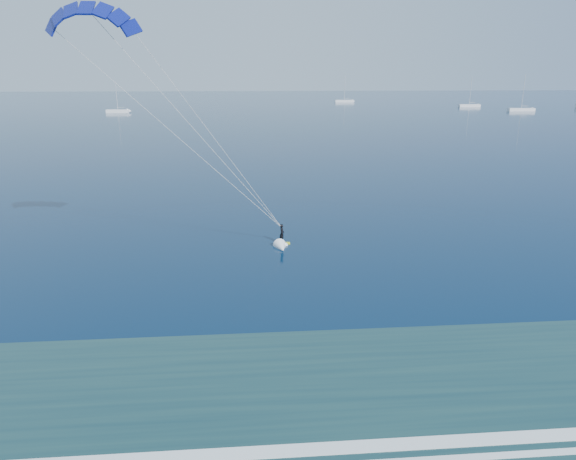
{
  "coord_description": "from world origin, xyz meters",
  "views": [
    {
      "loc": [
        -1.16,
        -6.76,
        13.86
      ],
      "look_at": [
        1.66,
        27.34,
        3.45
      ],
      "focal_mm": 32.0,
      "sensor_mm": 36.0,
      "label": 1
    }
  ],
  "objects_px": {
    "kitesurfer_rig": "(198,134)",
    "sailboat_3": "(469,105)",
    "sailboat_2": "(344,101)",
    "sailboat_4": "(521,109)",
    "sailboat_1": "(118,111)"
  },
  "relations": [
    {
      "from": "sailboat_4",
      "to": "sailboat_2",
      "type": "bearing_deg",
      "value": 128.28
    },
    {
      "from": "sailboat_1",
      "to": "sailboat_4",
      "type": "distance_m",
      "value": 155.02
    },
    {
      "from": "kitesurfer_rig",
      "to": "sailboat_4",
      "type": "bearing_deg",
      "value": 55.03
    },
    {
      "from": "sailboat_4",
      "to": "sailboat_1",
      "type": "bearing_deg",
      "value": 178.37
    },
    {
      "from": "kitesurfer_rig",
      "to": "sailboat_3",
      "type": "relative_size",
      "value": 1.51
    },
    {
      "from": "kitesurfer_rig",
      "to": "sailboat_4",
      "type": "distance_m",
      "value": 193.89
    },
    {
      "from": "sailboat_2",
      "to": "sailboat_4",
      "type": "height_order",
      "value": "sailboat_4"
    },
    {
      "from": "kitesurfer_rig",
      "to": "sailboat_1",
      "type": "bearing_deg",
      "value": 105.08
    },
    {
      "from": "sailboat_1",
      "to": "sailboat_4",
      "type": "height_order",
      "value": "sailboat_4"
    },
    {
      "from": "kitesurfer_rig",
      "to": "sailboat_2",
      "type": "height_order",
      "value": "kitesurfer_rig"
    },
    {
      "from": "sailboat_4",
      "to": "kitesurfer_rig",
      "type": "bearing_deg",
      "value": -124.97
    },
    {
      "from": "sailboat_2",
      "to": "sailboat_3",
      "type": "relative_size",
      "value": 1.01
    },
    {
      "from": "sailboat_1",
      "to": "sailboat_3",
      "type": "bearing_deg",
      "value": 9.02
    },
    {
      "from": "kitesurfer_rig",
      "to": "sailboat_3",
      "type": "height_order",
      "value": "kitesurfer_rig"
    },
    {
      "from": "kitesurfer_rig",
      "to": "sailboat_1",
      "type": "xyz_separation_m",
      "value": [
        -43.94,
        163.11,
        -9.0
      ]
    }
  ]
}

